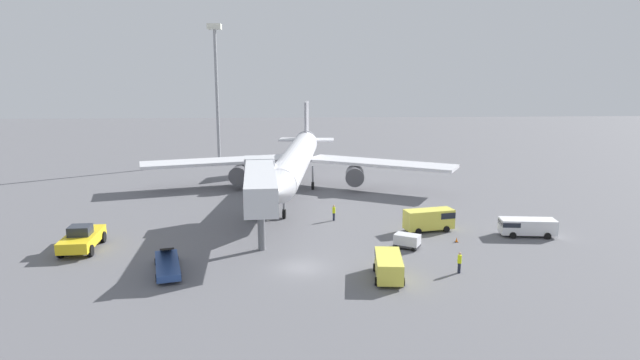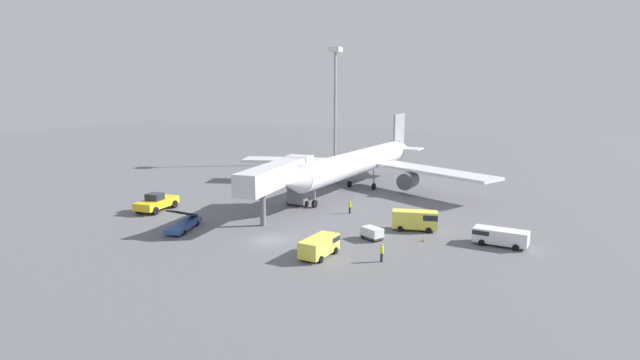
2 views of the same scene
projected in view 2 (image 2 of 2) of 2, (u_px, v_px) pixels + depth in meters
ground_plane at (269, 240)px, 56.50m from camera, size 300.00×300.00×0.00m
airplane_at_gate at (361, 162)px, 83.84m from camera, size 45.27×45.15×11.59m
jet_bridge at (280, 176)px, 66.48m from camera, size 4.37×18.25×7.10m
pushback_tug at (156, 202)px, 69.73m from camera, size 3.37×6.63×2.46m
belt_loader_truck at (184, 224)px, 60.47m from camera, size 3.53×6.94×3.19m
service_van_far_right at (416, 219)px, 60.19m from camera, size 5.53×2.96×2.34m
service_van_rear_right at (499, 236)px, 54.50m from camera, size 5.78×2.78×1.80m
service_van_near_center at (320, 245)px, 51.11m from camera, size 2.76×5.18×1.93m
baggage_cart_mid_left at (372, 233)px, 56.67m from camera, size 2.75×2.42×1.38m
ground_crew_worker_foreground at (350, 206)px, 68.23m from camera, size 0.49×0.49×1.83m
ground_crew_worker_midground at (382, 252)px, 49.40m from camera, size 0.46×0.46×1.84m
safety_cone_alpha at (423, 239)px, 56.11m from camera, size 0.31×0.31×0.48m
apron_light_mast at (335, 83)px, 109.05m from camera, size 2.40×2.40×24.88m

